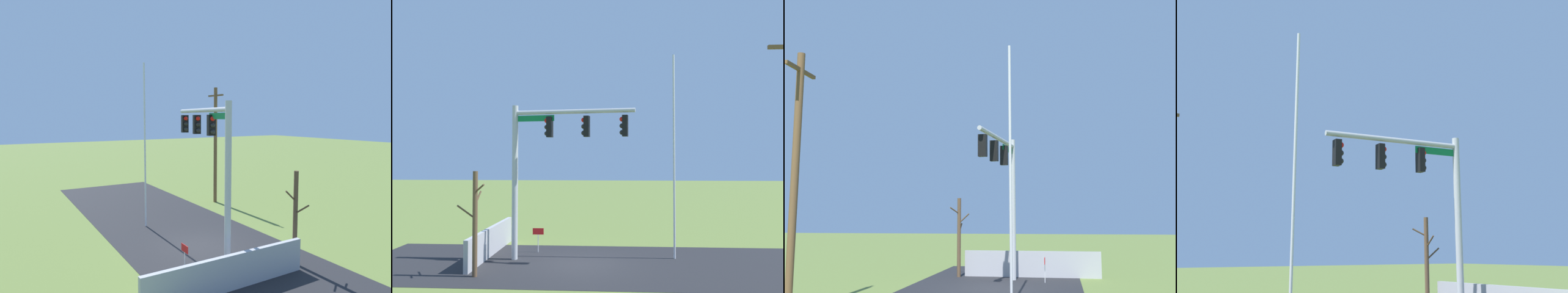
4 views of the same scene
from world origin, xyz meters
TOP-DOWN VIEW (x-y plane):
  - ground_plane at (0.00, 0.00)m, footprint 160.00×160.00m
  - sidewalk_corner at (4.14, -0.64)m, footprint 6.00×6.00m
  - retaining_fence at (4.50, -1.50)m, footprint 0.20×7.29m
  - signal_mast at (1.56, -0.40)m, footprint 5.80×1.11m
  - flagpole at (-4.41, -1.28)m, footprint 0.10×0.10m
  - utility_pole at (-7.36, 5.70)m, footprint 1.90×0.26m
  - bare_tree at (4.03, 2.41)m, footprint 1.27×1.02m
  - open_sign at (2.31, -2.26)m, footprint 0.56×0.04m

SIDE VIEW (x-z plane):
  - ground_plane at x=0.00m, z-range 0.00..0.00m
  - sidewalk_corner at x=4.14m, z-range 0.00..0.01m
  - retaining_fence at x=4.50m, z-range 0.00..1.39m
  - open_sign at x=2.31m, z-range 0.30..1.52m
  - bare_tree at x=4.03m, z-range 0.06..4.30m
  - utility_pole at x=-7.36m, z-range 0.17..9.00m
  - flagpole at x=-4.41m, z-range 0.00..9.76m
  - signal_mast at x=1.56m, z-range 1.46..8.73m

